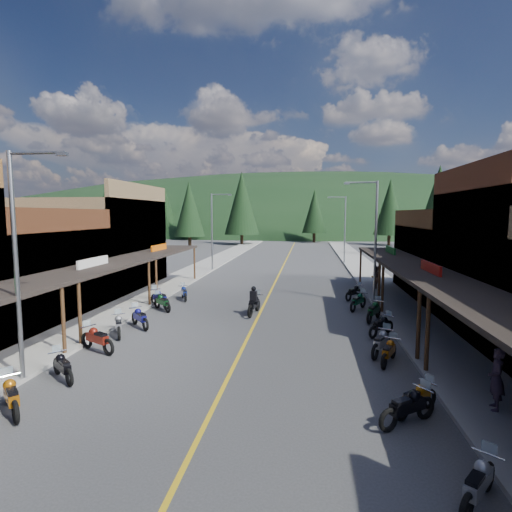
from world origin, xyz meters
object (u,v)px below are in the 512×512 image
(bike_west_4, at_px, (11,395))
(bike_east_9, at_px, (374,310))
(streetlight_0, at_px, (19,256))
(pine_1, at_px, (190,208))
(bike_west_6, at_px, (97,338))
(shop_west_2, at_px, (9,275))
(pedestrian_east_a, at_px, (496,379))
(bike_west_7, at_px, (119,324))
(pine_0, at_px, (106,211))
(pine_11, at_px, (439,204))
(bike_east_7, at_px, (381,341))
(bike_east_8, at_px, (381,325))
(shop_east_3, at_px, (464,262))
(bike_east_3, at_px, (478,482))
(shop_west_3, at_px, (97,244))
(pine_3, at_px, (314,211))
(bike_east_10, at_px, (358,300))
(pine_2, at_px, (242,203))
(rider_on_bike, at_px, (254,303))
(streetlight_2, at_px, (373,237))
(bike_east_6, at_px, (389,350))
(pine_7, at_px, (165,209))
(bike_west_10, at_px, (160,297))
(bike_east_11, at_px, (354,292))
(streetlight_1, at_px, (213,228))
(bike_east_4, at_px, (408,405))
(pine_9, at_px, (451,211))
(pine_4, at_px, (390,207))
(pine_10, at_px, (189,209))
(bike_west_8, at_px, (140,317))
(pine_8, at_px, (145,214))
(pedestrian_east_b, at_px, (376,277))
(bike_east_5, at_px, (416,397))
(bike_west_5, at_px, (63,365))

(bike_west_4, relative_size, bike_east_9, 0.95)
(streetlight_0, relative_size, bike_west_4, 3.84)
(pine_1, distance_m, bike_west_6, 75.22)
(shop_west_2, bearing_deg, pedestrian_east_a, -19.76)
(streetlight_0, distance_m, bike_west_7, 6.77)
(pedestrian_east_a, bearing_deg, shop_west_2, -97.84)
(pine_0, height_order, pine_11, pine_11)
(bike_east_7, bearing_deg, bike_east_8, 108.04)
(shop_east_3, relative_size, bike_east_3, 5.75)
(bike_west_6, bearing_deg, shop_west_3, 56.49)
(shop_east_3, height_order, pine_3, pine_3)
(pine_1, bearing_deg, pedestrian_east_a, -67.00)
(pine_0, relative_size, bike_east_10, 5.15)
(bike_east_7, bearing_deg, shop_east_3, 86.76)
(pine_2, bearing_deg, rider_on_bike, -79.74)
(streetlight_2, height_order, bike_east_6, streetlight_2)
(pine_0, xyz_separation_m, bike_east_7, (45.90, -63.57, -5.89))
(shop_east_3, height_order, pedestrian_east_a, shop_east_3)
(pine_7, distance_m, bike_west_10, 75.36)
(pine_7, bearing_deg, bike_west_6, -71.80)
(pine_11, distance_m, bike_east_11, 32.52)
(streetlight_2, distance_m, bike_east_10, 4.30)
(streetlight_1, distance_m, bike_east_4, 32.09)
(pine_0, height_order, pine_9, pine_0)
(pine_7, bearing_deg, pine_11, -36.16)
(pine_4, height_order, pine_10, pine_4)
(pine_2, height_order, bike_west_10, pine_2)
(bike_west_8, bearing_deg, pine_2, 49.35)
(streetlight_2, distance_m, pine_8, 43.18)
(streetlight_1, relative_size, pine_3, 0.73)
(bike_east_11, bearing_deg, streetlight_2, -17.88)
(bike_west_7, height_order, bike_east_3, bike_west_7)
(shop_west_3, xyz_separation_m, bike_west_8, (7.96, -10.34, -2.92))
(rider_on_bike, xyz_separation_m, pedestrian_east_b, (8.35, 8.69, 0.32))
(bike_east_8, bearing_deg, bike_east_9, 130.45)
(pine_10, bearing_deg, streetlight_2, -59.29)
(bike_east_3, xyz_separation_m, bike_east_6, (-0.25, 7.78, 0.01))
(pine_2, distance_m, bike_east_5, 66.97)
(pine_9, relative_size, bike_west_10, 4.69)
(streetlight_0, distance_m, pine_0, 75.63)
(streetlight_1, relative_size, bike_west_7, 3.93)
(pedestrian_east_a, bearing_deg, streetlight_2, -162.45)
(shop_east_3, distance_m, rider_on_bike, 15.74)
(streetlight_1, bearing_deg, bike_west_10, -88.23)
(pine_11, bearing_deg, pine_1, 143.97)
(streetlight_1, height_order, bike_west_7, streetlight_1)
(shop_east_3, relative_size, bike_west_8, 5.23)
(pine_7, bearing_deg, bike_west_5, -72.20)
(pine_3, distance_m, bike_west_10, 61.75)
(pedestrian_east_a, bearing_deg, bike_west_6, -91.63)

